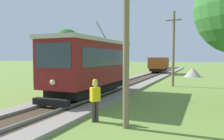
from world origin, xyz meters
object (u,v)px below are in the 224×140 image
object	(u,v)px
utility_pole_mid	(173,48)
tree_right_near	(67,41)
utility_pole_near_tram	(126,15)
gravel_pile	(193,72)
freight_car	(159,64)
red_tram	(91,65)
track_worker	(95,98)

from	to	relation	value
utility_pole_mid	tree_right_near	distance (m)	18.77
utility_pole_near_tram	gravel_pile	world-z (taller)	utility_pole_near_tram
freight_car	red_tram	bearing A→B (deg)	-89.99
red_tram	tree_right_near	bearing A→B (deg)	128.05
freight_car	gravel_pile	size ratio (longest dim) A/B	2.23
gravel_pile	tree_right_near	bearing A→B (deg)	-170.36
freight_car	tree_right_near	size ratio (longest dim) A/B	0.74
red_tram	gravel_pile	size ratio (longest dim) A/B	3.66
gravel_pile	track_worker	bearing A→B (deg)	-96.23
track_worker	red_tram	bearing A→B (deg)	-27.76
utility_pole_near_tram	gravel_pile	distance (m)	24.73
utility_pole_mid	gravel_pile	world-z (taller)	utility_pole_mid
utility_pole_near_tram	tree_right_near	xyz separation A→B (m)	(-16.89, 21.37, 0.86)
freight_car	track_worker	xyz separation A→B (m)	(2.71, -27.86, -0.57)
freight_car	gravel_pile	world-z (taller)	freight_car
freight_car	utility_pole_near_tram	world-z (taller)	utility_pole_near_tram
utility_pole_mid	utility_pole_near_tram	bearing A→B (deg)	-90.00
red_tram	freight_car	size ratio (longest dim) A/B	1.64
freight_car	utility_pole_mid	world-z (taller)	utility_pole_mid
red_tram	utility_pole_mid	xyz separation A→B (m)	(4.15, 8.23, 1.34)
tree_right_near	gravel_pile	bearing A→B (deg)	9.64
red_tram	track_worker	size ratio (longest dim) A/B	4.79
utility_pole_mid	track_worker	size ratio (longest dim) A/B	3.85
freight_car	track_worker	world-z (taller)	freight_car
utility_pole_near_tram	tree_right_near	world-z (taller)	utility_pole_near_tram
freight_car	tree_right_near	distance (m)	14.86
utility_pole_near_tram	tree_right_near	distance (m)	27.25
freight_car	utility_pole_near_tram	xyz separation A→B (m)	(4.16, -28.16, 2.67)
tree_right_near	track_worker	bearing A→B (deg)	-53.76
freight_car	utility_pole_near_tram	distance (m)	28.59
utility_pole_near_tram	track_worker	bearing A→B (deg)	168.26
red_tram	freight_car	bearing A→B (deg)	90.01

